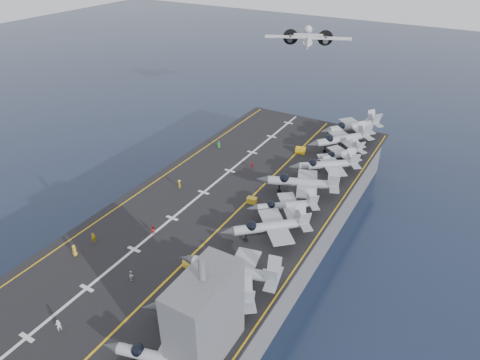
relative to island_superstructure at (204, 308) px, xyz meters
The scene contains 30 objects.
ground 38.02m from the island_superstructure, 116.57° to the left, with size 500.00×500.00×0.00m, color #142135.
hull 35.94m from the island_superstructure, 116.57° to the left, with size 36.00×90.00×10.00m, color #56595E.
flight_deck 34.41m from the island_superstructure, 116.57° to the left, with size 38.00×92.00×0.40m, color black.
foul_line 33.17m from the island_superstructure, 111.80° to the left, with size 0.35×90.00×0.02m, color gold.
landing_centerline 37.38m from the island_superstructure, 124.99° to the left, with size 0.50×90.00×0.02m, color silver.
deck_edge_port 44.50m from the island_superstructure, 136.85° to the left, with size 0.25×90.00×0.02m, color gold.
deck_edge_stbd 31.12m from the island_superstructure, 83.35° to the left, with size 0.25×90.00×0.02m, color gold.
island_superstructure is the anchor object (origin of this frame).
fighter_jet_0 7.73m from the island_superstructure, 120.81° to the right, with size 15.14×12.02×4.61m, color gray, non-canonical shape.
fighter_jet_1 7.47m from the island_superstructure, 123.92° to the left, with size 17.88×16.89×5.17m, color gray, non-canonical shape.
fighter_jet_2 13.09m from the island_superstructure, 104.30° to the left, with size 17.27×13.30×5.37m, color #939CA3, non-canonical shape.
fighter_jet_3 24.52m from the island_superstructure, 97.59° to the left, with size 17.92×17.58×5.24m, color #8F959D, non-canonical shape.
fighter_jet_4 31.89m from the island_superstructure, 96.77° to the left, with size 15.42×14.73×4.47m, color #A2AAB1, non-canonical shape.
fighter_jet_5 39.68m from the island_superstructure, 95.86° to the left, with size 18.72×15.63×5.55m, color gray, non-canonical shape.
fighter_jet_6 49.26m from the island_superstructure, 92.91° to the left, with size 17.77×16.88×5.15m, color #A1A8B2, non-canonical shape.
fighter_jet_7 55.90m from the island_superstructure, 91.79° to the left, with size 13.90×15.27×4.41m, color #97A0A9, non-canonical shape.
fighter_jet_8 62.35m from the island_superstructure, 93.44° to the left, with size 18.57×19.32×5.61m, color #979FA7, non-canonical shape.
tow_cart_a 16.80m from the island_superstructure, 132.83° to the left, with size 2.41×1.69×1.36m, color gold, non-canonical shape.
tow_cart_b 34.19m from the island_superstructure, 109.20° to the left, with size 2.02×1.49×1.11m, color gold, non-canonical shape.
tow_cart_c 56.98m from the island_superstructure, 101.50° to the left, with size 2.50×1.92×1.34m, color #EAAF0F, non-canonical shape.
crew_0 29.12m from the island_superstructure, behind, with size 1.22×1.45×2.06m, color gold.
crew_1 29.97m from the island_superstructure, 163.76° to the left, with size 1.06×1.25×1.76m, color #D3A706.
crew_2 26.51m from the island_superstructure, 144.95° to the left, with size 1.03×1.23×1.75m, color #B21919.
crew_3 39.62m from the island_superstructure, 131.97° to the left, with size 1.29×1.14×1.81m, color yellow.
crew_4 47.33m from the island_superstructure, 111.91° to the left, with size 0.90×1.11×1.60m, color red.
crew_5 56.67m from the island_superstructure, 121.09° to the left, with size 1.23×1.09×1.71m, color #268C33.
crew_6 20.62m from the island_superstructure, 158.76° to the right, with size 1.17×1.36×1.92m, color silver.
crew_7 18.44m from the island_superstructure, 164.26° to the left, with size 1.18×1.18×1.67m, color silver.
transport_plane 84.90m from the island_superstructure, 104.99° to the left, with size 26.77×22.78×5.35m, color silver, non-canonical shape.
fighter_jet_9 70.82m from the island_superstructure, 93.03° to the left, with size 18.57×19.32×5.61m, color #979FA7, non-canonical shape.
Camera 1 is at (35.99, -57.91, 55.73)m, focal length 32.00 mm.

